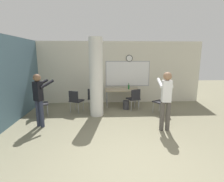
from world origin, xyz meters
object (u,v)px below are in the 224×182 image
object	(u,v)px
folding_table	(122,90)
chair_near_pillar	(76,100)
chair_mid_room	(162,101)
person_watching_back	(39,96)
person_playing_side	(166,97)
bottle_on_table	(129,87)
chair_table_left	(94,98)
chair_by_left_wall	(39,102)
chair_table_right	(134,98)

from	to	relation	value
folding_table	chair_near_pillar	distance (m)	2.10
folding_table	chair_mid_room	distance (m)	1.84
person_watching_back	chair_mid_room	bearing A→B (deg)	13.14
chair_near_pillar	person_playing_side	size ratio (longest dim) A/B	0.50
bottle_on_table	chair_table_left	size ratio (longest dim) A/B	0.32
chair_near_pillar	chair_by_left_wall	size ratio (longest dim) A/B	1.00
bottle_on_table	person_watching_back	size ratio (longest dim) A/B	0.17
chair_by_left_wall	person_playing_side	distance (m)	4.38
chair_mid_room	person_watching_back	xyz separation A→B (m)	(-4.15, -0.97, 0.45)
person_watching_back	person_playing_side	xyz separation A→B (m)	(3.75, -0.47, 0.05)
chair_table_right	person_playing_side	size ratio (longest dim) A/B	0.50
chair_near_pillar	person_playing_side	xyz separation A→B (m)	(2.87, -1.77, 0.50)
folding_table	chair_near_pillar	bearing A→B (deg)	-154.78
bottle_on_table	folding_table	bearing A→B (deg)	-177.19
folding_table	person_watching_back	bearing A→B (deg)	-141.73
chair_near_pillar	chair_table_left	world-z (taller)	same
bottle_on_table	chair_table_right	bearing A→B (deg)	-81.10
bottle_on_table	person_playing_side	bearing A→B (deg)	-75.71
chair_mid_room	chair_near_pillar	bearing A→B (deg)	174.21
person_playing_side	person_watching_back	bearing A→B (deg)	172.86
chair_near_pillar	chair_mid_room	distance (m)	3.28
bottle_on_table	chair_table_right	world-z (taller)	bottle_on_table
bottle_on_table	chair_by_left_wall	distance (m)	3.66
person_playing_side	bottle_on_table	bearing A→B (deg)	104.29
chair_mid_room	chair_by_left_wall	xyz separation A→B (m)	(-4.51, -0.01, 0.00)
chair_table_left	chair_table_right	size ratio (longest dim) A/B	1.00
chair_table_right	person_playing_side	xyz separation A→B (m)	(0.57, -1.96, 0.50)
chair_table_left	person_playing_side	world-z (taller)	person_playing_side
chair_near_pillar	person_watching_back	world-z (taller)	person_watching_back
chair_near_pillar	chair_by_left_wall	bearing A→B (deg)	-164.91
chair_mid_room	folding_table	bearing A→B (deg)	138.29
chair_near_pillar	chair_table_right	distance (m)	2.30
chair_near_pillar	chair_by_left_wall	xyz separation A→B (m)	(-1.25, -0.34, 0.00)
chair_by_left_wall	chair_table_right	bearing A→B (deg)	8.48
person_playing_side	chair_table_right	bearing A→B (deg)	106.20
chair_mid_room	chair_by_left_wall	world-z (taller)	same
chair_mid_room	person_playing_side	world-z (taller)	person_playing_side
chair_near_pillar	chair_table_right	xyz separation A→B (m)	(2.30, 0.19, 0.00)
chair_table_left	chair_near_pillar	bearing A→B (deg)	-156.69
chair_by_left_wall	chair_mid_room	bearing A→B (deg)	0.07
chair_mid_room	chair_by_left_wall	distance (m)	4.51
folding_table	person_playing_side	size ratio (longest dim) A/B	0.85
chair_table_left	chair_table_right	xyz separation A→B (m)	(1.60, -0.11, 0.00)
chair_near_pillar	person_watching_back	xyz separation A→B (m)	(-0.88, -1.30, 0.45)
chair_table_right	person_playing_side	bearing A→B (deg)	-73.80
bottle_on_table	chair_table_right	size ratio (longest dim) A/B	0.32
chair_table_left	chair_by_left_wall	size ratio (longest dim) A/B	1.00
chair_by_left_wall	person_watching_back	distance (m)	1.12
chair_table_right	chair_near_pillar	bearing A→B (deg)	-175.22
chair_table_right	chair_by_left_wall	distance (m)	3.58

